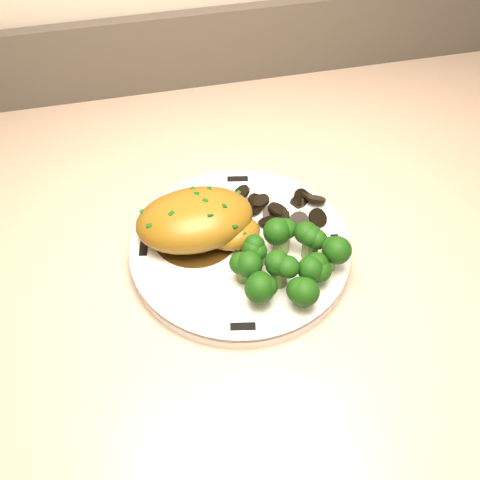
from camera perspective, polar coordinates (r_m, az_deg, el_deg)
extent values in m
cube|color=brown|center=(1.17, 8.50, -13.31)|extent=(2.05, 0.67, 0.88)
cube|color=#C8AB90|center=(0.80, 12.16, 2.18)|extent=(2.11, 0.70, 0.03)
cube|color=#4C443A|center=(0.98, 6.13, 18.63)|extent=(2.11, 0.02, 0.12)
cylinder|color=white|center=(0.71, 0.00, -0.98)|extent=(0.27, 0.27, 0.02)
cube|color=black|center=(0.78, -0.23, 5.79)|extent=(0.03, 0.01, 0.00)
cube|color=black|center=(0.71, -9.11, -0.68)|extent=(0.01, 0.03, 0.00)
cube|color=black|center=(0.64, 0.28, -8.22)|extent=(0.03, 0.01, 0.00)
cube|color=black|center=(0.72, 9.06, -0.30)|extent=(0.01, 0.03, 0.00)
cylinder|color=#331F09|center=(0.72, -4.20, 0.51)|extent=(0.10, 0.10, 0.00)
ellipsoid|color=#8B6018|center=(0.70, -4.32, 1.96)|extent=(0.14, 0.10, 0.05)
ellipsoid|color=#8B6018|center=(0.70, -0.66, 0.69)|extent=(0.07, 0.05, 0.03)
cube|color=#0D410F|center=(0.68, -7.90, 2.77)|extent=(0.01, 0.00, 0.00)
cube|color=#0D410F|center=(0.68, -6.56, 3.25)|extent=(0.01, 0.00, 0.00)
cube|color=#0D410F|center=(0.68, -5.21, 3.62)|extent=(0.01, 0.00, 0.00)
cube|color=#0D410F|center=(0.68, -3.85, 3.88)|extent=(0.01, 0.00, 0.00)
cube|color=#0D410F|center=(0.69, -2.49, 4.05)|extent=(0.01, 0.00, 0.00)
cube|color=#0D410F|center=(0.69, -1.14, 4.10)|extent=(0.01, 0.00, 0.00)
cylinder|color=black|center=(0.75, 6.34, 3.39)|extent=(0.02, 0.02, 0.01)
cylinder|color=black|center=(0.76, 5.90, 4.05)|extent=(0.02, 0.02, 0.01)
cylinder|color=black|center=(0.76, 5.07, 4.53)|extent=(0.02, 0.02, 0.01)
cylinder|color=black|center=(0.76, 3.95, 4.26)|extent=(0.02, 0.02, 0.01)
cylinder|color=black|center=(0.76, 2.85, 4.27)|extent=(0.02, 0.02, 0.01)
cylinder|color=black|center=(0.75, 1.93, 4.06)|extent=(0.03, 0.03, 0.02)
cylinder|color=black|center=(0.75, 1.35, 3.17)|extent=(0.03, 0.03, 0.01)
cylinder|color=black|center=(0.74, 1.28, 2.77)|extent=(0.02, 0.02, 0.00)
cylinder|color=black|center=(0.73, 1.72, 2.44)|extent=(0.03, 0.03, 0.01)
cylinder|color=black|center=(0.73, 2.58, 1.76)|extent=(0.03, 0.03, 0.02)
cylinder|color=black|center=(0.73, 3.72, 1.86)|extent=(0.03, 0.03, 0.01)
cylinder|color=black|center=(0.73, 4.89, 2.22)|extent=(0.03, 0.03, 0.02)
cylinder|color=black|center=(0.74, 5.78, 2.28)|extent=(0.04, 0.04, 0.01)
cylinder|color=black|center=(0.74, 6.33, 3.00)|extent=(0.03, 0.03, 0.01)
cylinder|color=olive|center=(0.68, 1.73, -1.42)|extent=(0.02, 0.02, 0.02)
sphere|color=black|center=(0.67, 1.76, -0.51)|extent=(0.03, 0.03, 0.03)
cylinder|color=olive|center=(0.69, 3.93, -0.39)|extent=(0.02, 0.02, 0.02)
sphere|color=black|center=(0.68, 4.01, 0.52)|extent=(0.03, 0.03, 0.03)
cylinder|color=olive|center=(0.69, 6.65, -0.90)|extent=(0.02, 0.02, 0.02)
sphere|color=black|center=(0.68, 6.77, 0.01)|extent=(0.03, 0.03, 0.03)
cylinder|color=olive|center=(0.66, 3.69, -3.47)|extent=(0.02, 0.02, 0.02)
sphere|color=black|center=(0.65, 3.76, -2.58)|extent=(0.03, 0.03, 0.03)
cylinder|color=olive|center=(0.67, 6.69, -3.28)|extent=(0.02, 0.02, 0.02)
sphere|color=black|center=(0.65, 6.82, -2.39)|extent=(0.03, 0.03, 0.03)
cylinder|color=olive|center=(0.68, 8.33, -1.94)|extent=(0.02, 0.02, 0.02)
sphere|color=black|center=(0.67, 8.48, -1.04)|extent=(0.03, 0.03, 0.03)
cylinder|color=olive|center=(0.65, 1.90, -4.88)|extent=(0.02, 0.02, 0.02)
sphere|color=black|center=(0.64, 1.94, -3.99)|extent=(0.03, 0.03, 0.03)
cylinder|color=olive|center=(0.65, 6.07, -5.20)|extent=(0.02, 0.02, 0.02)
sphere|color=black|center=(0.64, 6.19, -4.33)|extent=(0.03, 0.03, 0.03)
cylinder|color=olive|center=(0.66, 0.46, -3.00)|extent=(0.02, 0.02, 0.02)
sphere|color=black|center=(0.65, 0.47, -2.10)|extent=(0.03, 0.03, 0.03)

